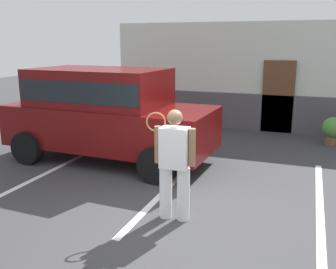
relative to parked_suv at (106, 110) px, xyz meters
The scene contains 8 objects.
ground_plane 3.69m from the parked_suv, 46.16° to the right, with size 40.00×40.00×0.00m, color #38383A.
parking_stripe_0 1.69m from the parked_suv, 124.41° to the right, with size 0.12×4.40×0.01m, color silver.
parking_stripe_1 2.45m from the parked_suv, 28.31° to the right, with size 0.12×4.40×0.01m, color silver.
parking_stripe_2 4.78m from the parked_suv, 12.81° to the right, with size 0.12×4.40×0.01m, color silver.
house_frontage 5.00m from the parked_suv, 60.73° to the left, with size 8.42×0.40×3.20m.
parked_suv is the anchor object (origin of this frame).
tennis_player_man 3.36m from the parked_suv, 43.53° to the right, with size 0.76×0.28×1.68m.
potted_plant_by_porch 5.86m from the parked_suv, 33.27° to the left, with size 0.55×0.55×0.72m.
Camera 1 is at (1.79, -4.85, 2.62)m, focal length 40.95 mm.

